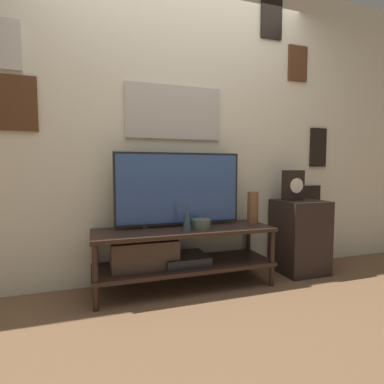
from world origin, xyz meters
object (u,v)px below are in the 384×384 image
at_px(vase_tall_ceramic, 253,208).
at_px(vase_wide_bowl, 201,224).
at_px(television, 179,189).
at_px(vase_slim_bronze, 187,216).
at_px(mantel_clock, 293,185).

height_order(vase_tall_ceramic, vase_wide_bowl, vase_tall_ceramic).
height_order(television, vase_wide_bowl, television).
relative_size(vase_slim_bronze, mantel_clock, 0.80).
height_order(vase_wide_bowl, mantel_clock, mantel_clock).
bearing_deg(television, vase_slim_bronze, -86.66).
bearing_deg(television, mantel_clock, -2.44).
bearing_deg(vase_tall_ceramic, vase_wide_bowl, -172.42).
bearing_deg(vase_wide_bowl, vase_tall_ceramic, 7.58).
distance_m(vase_wide_bowl, vase_slim_bronze, 0.15).
xyz_separation_m(vase_tall_ceramic, vase_slim_bronze, (-0.64, -0.10, -0.03)).
distance_m(television, vase_slim_bronze, 0.28).
bearing_deg(vase_wide_bowl, vase_slim_bronze, -165.83).
bearing_deg(vase_wide_bowl, mantel_clock, 6.40).
bearing_deg(mantel_clock, television, 177.56).
height_order(vase_tall_ceramic, vase_slim_bronze, vase_tall_ceramic).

